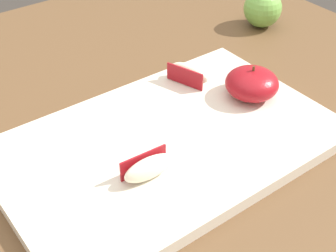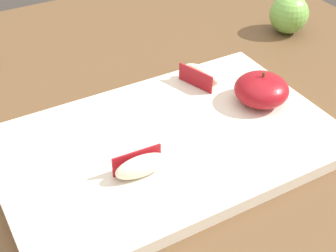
% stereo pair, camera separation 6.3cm
% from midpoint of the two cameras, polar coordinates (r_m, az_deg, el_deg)
% --- Properties ---
extents(dining_table, '(1.18, 0.97, 0.76)m').
position_cam_midpoint_polar(dining_table, '(0.74, -4.20, -7.76)').
color(dining_table, brown).
rests_on(dining_table, ground_plane).
extents(cutting_board, '(0.44, 0.28, 0.02)m').
position_cam_midpoint_polar(cutting_board, '(0.64, 2.78, -2.16)').
color(cutting_board, beige).
rests_on(cutting_board, dining_table).
extents(apple_half_skin_up, '(0.08, 0.08, 0.05)m').
position_cam_midpoint_polar(apple_half_skin_up, '(0.71, 13.43, 4.11)').
color(apple_half_skin_up, maroon).
rests_on(apple_half_skin_up, cutting_board).
extents(apple_wedge_near_knife, '(0.04, 0.07, 0.03)m').
position_cam_midpoint_polar(apple_wedge_near_knife, '(0.74, 6.21, 5.89)').
color(apple_wedge_near_knife, '#F4EACC').
rests_on(apple_wedge_near_knife, cutting_board).
extents(apple_wedge_right, '(0.07, 0.03, 0.03)m').
position_cam_midpoint_polar(apple_wedge_right, '(0.57, -0.48, -4.96)').
color(apple_wedge_right, '#F4EACC').
rests_on(apple_wedge_right, cutting_board).
extents(whole_apple_granny_green, '(0.07, 0.07, 0.08)m').
position_cam_midpoint_polar(whole_apple_granny_green, '(0.96, 15.93, 12.50)').
color(whole_apple_granny_green, '#70AD47').
rests_on(whole_apple_granny_green, dining_table).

